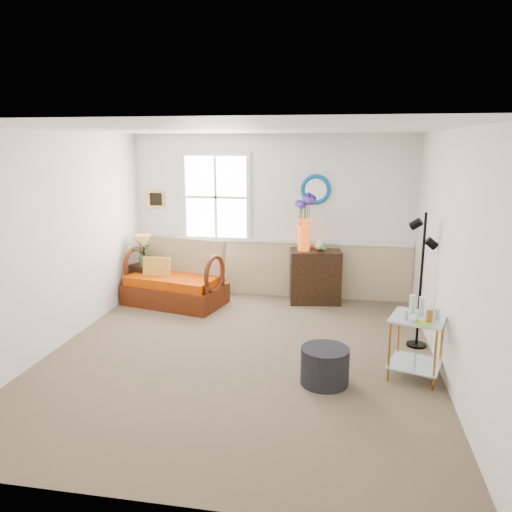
% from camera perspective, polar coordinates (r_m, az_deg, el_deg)
% --- Properties ---
extents(floor, '(4.50, 5.00, 0.01)m').
position_cam_1_polar(floor, '(5.98, -1.88, -11.41)').
color(floor, '#756049').
rests_on(floor, ground).
extents(ceiling, '(4.50, 5.00, 0.01)m').
position_cam_1_polar(ceiling, '(5.46, -2.09, 14.34)').
color(ceiling, white).
rests_on(ceiling, walls).
extents(walls, '(4.51, 5.01, 2.60)m').
position_cam_1_polar(walls, '(5.58, -1.98, 0.86)').
color(walls, white).
rests_on(walls, floor).
extents(wainscot, '(4.46, 0.02, 0.90)m').
position_cam_1_polar(wainscot, '(8.15, 1.69, -1.44)').
color(wainscot, tan).
rests_on(wainscot, walls).
extents(chair_rail, '(4.46, 0.04, 0.06)m').
position_cam_1_polar(chair_rail, '(8.04, 1.70, 1.79)').
color(chair_rail, white).
rests_on(chair_rail, walls).
extents(window, '(1.14, 0.06, 1.44)m').
position_cam_1_polar(window, '(8.11, -4.61, 6.71)').
color(window, white).
rests_on(window, walls).
extents(picture, '(0.28, 0.03, 0.28)m').
position_cam_1_polar(picture, '(8.44, -11.34, 6.40)').
color(picture, gold).
rests_on(picture, walls).
extents(mirror, '(0.47, 0.07, 0.47)m').
position_cam_1_polar(mirror, '(7.86, 6.85, 7.57)').
color(mirror, '#0F5EA4').
rests_on(mirror, walls).
extents(loveseat, '(1.65, 1.17, 0.97)m').
position_cam_1_polar(loveseat, '(7.80, -9.31, -1.97)').
color(loveseat, '#481705').
rests_on(loveseat, floor).
extents(throw_pillow, '(0.42, 0.11, 0.42)m').
position_cam_1_polar(throw_pillow, '(7.86, -11.27, -1.64)').
color(throw_pillow, orange).
rests_on(throw_pillow, loveseat).
extents(lamp_stand, '(0.41, 0.41, 0.55)m').
position_cam_1_polar(lamp_stand, '(8.28, -12.78, -2.78)').
color(lamp_stand, '#362113').
rests_on(lamp_stand, floor).
extents(table_lamp, '(0.37, 0.37, 0.48)m').
position_cam_1_polar(table_lamp, '(8.15, -12.71, 0.72)').
color(table_lamp, '#D18837').
rests_on(table_lamp, lamp_stand).
extents(potted_plant, '(0.38, 0.41, 0.29)m').
position_cam_1_polar(potted_plant, '(8.07, -12.44, -0.09)').
color(potted_plant, '#416634').
rests_on(potted_plant, lamp_stand).
extents(cabinet, '(0.84, 0.61, 0.83)m').
position_cam_1_polar(cabinet, '(7.87, 6.75, -2.29)').
color(cabinet, '#362113').
rests_on(cabinet, floor).
extents(flower_vase, '(0.28, 0.28, 0.81)m').
position_cam_1_polar(flower_vase, '(7.68, 5.52, 3.62)').
color(flower_vase, '#D7470E').
rests_on(flower_vase, cabinet).
extents(side_table, '(0.67, 0.67, 0.68)m').
position_cam_1_polar(side_table, '(5.63, 17.81, -9.92)').
color(side_table, '#AF6F25').
rests_on(side_table, floor).
extents(tabletop_items, '(0.46, 0.46, 0.22)m').
position_cam_1_polar(tabletop_items, '(5.43, 18.38, -5.76)').
color(tabletop_items, silver).
rests_on(tabletop_items, side_table).
extents(floor_lamp, '(0.32, 0.32, 1.66)m').
position_cam_1_polar(floor_lamp, '(6.32, 18.34, -2.73)').
color(floor_lamp, black).
rests_on(floor_lamp, floor).
extents(ottoman, '(0.52, 0.52, 0.39)m').
position_cam_1_polar(ottoman, '(5.35, 7.86, -12.32)').
color(ottoman, black).
rests_on(ottoman, floor).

